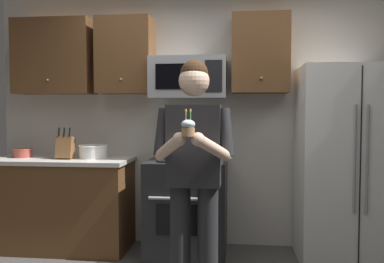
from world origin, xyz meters
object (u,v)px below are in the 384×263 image
oven_range (187,207)px  bowl_small_colored (23,153)px  refrigerator (349,165)px  bowl_large_white (93,151)px  person (194,167)px  microwave (189,78)px  knife_block (65,147)px  cupcake (188,128)px

oven_range → bowl_small_colored: size_ratio=4.78×
refrigerator → bowl_large_white: size_ratio=6.21×
person → microwave: bearing=98.9°
microwave → person: size_ratio=0.42×
oven_range → bowl_small_colored: (-1.70, 0.05, 0.51)m
knife_block → microwave: bearing=7.0°
bowl_large_white → cupcake: bearing=-51.2°
person → oven_range: bearing=99.9°
oven_range → cupcake: size_ratio=5.36×
knife_block → person: bearing=-35.5°
bowl_small_colored → person: size_ratio=0.11×
bowl_small_colored → cupcake: (1.88, -1.40, 0.32)m
oven_range → microwave: bearing=90.0°
refrigerator → cupcake: bearing=-135.2°
microwave → refrigerator: size_ratio=0.41×
bowl_large_white → person: 1.57m
oven_range → person: 1.17m
bowl_large_white → cupcake: cupcake is taller
bowl_large_white → bowl_small_colored: (-0.75, -0.01, -0.02)m
cupcake → bowl_small_colored: bearing=143.3°
person → cupcake: bearing=-90.0°
refrigerator → knife_block: refrigerator is taller
refrigerator → microwave: bearing=174.0°
microwave → bowl_small_colored: size_ratio=3.79×
refrigerator → bowl_small_colored: (-3.20, 0.09, 0.07)m
microwave → person: bearing=-81.1°
knife_block → bowl_small_colored: knife_block is taller
cupcake → microwave: bearing=96.9°
oven_range → cupcake: (0.18, -1.35, 0.83)m
oven_range → refrigerator: bearing=-1.5°
knife_block → bowl_small_colored: bearing=170.9°
person → refrigerator: bearing=36.7°
cupcake → knife_block: bearing=136.5°
oven_range → person: person is taller
microwave → bowl_small_colored: 1.86m
bowl_small_colored → cupcake: bearing=-36.7°
bowl_small_colored → cupcake: 2.37m
refrigerator → bowl_small_colored: size_ratio=9.23×
refrigerator → bowl_small_colored: refrigerator is taller
bowl_large_white → cupcake: 1.84m
oven_range → bowl_small_colored: bowl_small_colored is taller
microwave → refrigerator: (1.50, -0.16, -0.82)m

